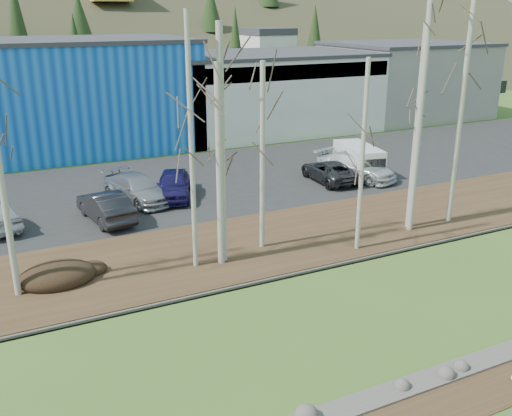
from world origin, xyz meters
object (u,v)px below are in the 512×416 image
car_2 (137,188)px  van_white (360,161)px  car_4 (329,171)px  car_3 (174,184)px  car_5 (356,166)px  car_1 (106,206)px

car_2 → van_white: 14.37m
car_2 → car_4: size_ratio=1.08×
car_3 → car_5: size_ratio=0.84×
car_1 → car_5: size_ratio=0.84×
car_1 → car_4: size_ratio=0.98×
car_3 → car_5: car_5 is taller
car_1 → car_5: 15.93m
car_1 → car_3: car_3 is taller
car_1 → van_white: 16.66m
car_1 → car_3: (4.29, 2.05, 0.02)m
car_3 → van_white: 12.34m
car_1 → car_2: (2.27, 2.34, -0.02)m
car_3 → car_4: car_3 is taller
car_4 → car_1: bearing=7.7°
car_1 → car_4: bearing=175.6°
car_3 → van_white: (12.32, -0.71, 0.16)m
car_1 → car_3: 4.75m
car_5 → car_1: bearing=162.2°
car_5 → car_4: bearing=153.3°
car_4 → car_3: bearing=-2.6°
car_1 → car_2: 3.26m
car_2 → car_4: (11.81, -1.37, -0.09)m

